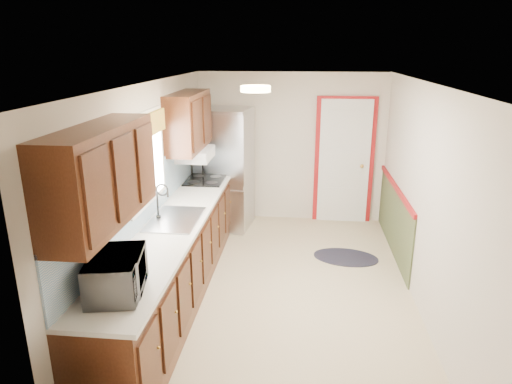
# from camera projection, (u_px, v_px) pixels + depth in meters

# --- Properties ---
(room_shell) EXTENTS (3.20, 5.20, 2.52)m
(room_shell) POSITION_uv_depth(u_px,v_px,m) (285.00, 195.00, 5.01)
(room_shell) COLOR #C2B089
(room_shell) RESTS_ON ground
(kitchen_run) EXTENTS (0.63, 4.00, 2.20)m
(kitchen_run) POSITION_uv_depth(u_px,v_px,m) (170.00, 234.00, 4.98)
(kitchen_run) COLOR #391A0D
(kitchen_run) RESTS_ON ground
(back_wall_trim) EXTENTS (1.12, 2.30, 2.08)m
(back_wall_trim) POSITION_uv_depth(u_px,v_px,m) (354.00, 173.00, 7.11)
(back_wall_trim) COLOR maroon
(back_wall_trim) RESTS_ON ground
(ceiling_fixture) EXTENTS (0.30, 0.30, 0.06)m
(ceiling_fixture) POSITION_uv_depth(u_px,v_px,m) (256.00, 89.00, 4.50)
(ceiling_fixture) COLOR #FFD88C
(ceiling_fixture) RESTS_ON room_shell
(microwave) EXTENTS (0.42, 0.62, 0.39)m
(microwave) POSITION_uv_depth(u_px,v_px,m) (116.00, 270.00, 3.46)
(microwave) COLOR white
(microwave) RESTS_ON kitchen_run
(refrigerator) EXTENTS (0.87, 0.83, 1.88)m
(refrigerator) POSITION_uv_depth(u_px,v_px,m) (225.00, 169.00, 7.14)
(refrigerator) COLOR #B7B7BC
(refrigerator) RESTS_ON ground
(rug) EXTENTS (0.96, 0.70, 0.01)m
(rug) POSITION_uv_depth(u_px,v_px,m) (346.00, 257.00, 6.25)
(rug) COLOR black
(rug) RESTS_ON ground
(cooktop) EXTENTS (0.53, 0.63, 0.02)m
(cooktop) POSITION_uv_depth(u_px,v_px,m) (205.00, 180.00, 6.50)
(cooktop) COLOR black
(cooktop) RESTS_ON kitchen_run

